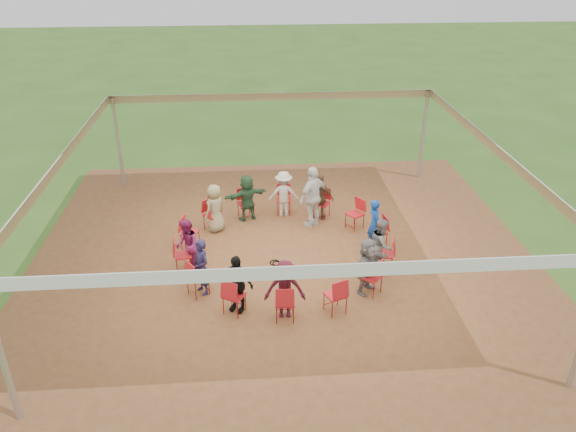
{
  "coord_description": "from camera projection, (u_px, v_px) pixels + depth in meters",
  "views": [
    {
      "loc": [
        -0.85,
        -12.48,
        7.64
      ],
      "look_at": [
        0.12,
        0.3,
        1.07
      ],
      "focal_mm": 35.0,
      "sensor_mm": 36.0,
      "label": 1
    }
  ],
  "objects": [
    {
      "name": "person_seated_3",
      "position": [
        284.0,
        194.0,
        16.47
      ],
      "size": [
        0.93,
        0.5,
        1.39
      ],
      "primitive_type": "imported",
      "rotation": [
        0.0,
        0.0,
        3.08
      ],
      "color": "#BBB5A6",
      "rests_on": "ground"
    },
    {
      "name": "person_seated_6",
      "position": [
        187.0,
        246.0,
        13.78
      ],
      "size": [
        0.49,
        0.73,
        1.39
      ],
      "primitive_type": "imported",
      "rotation": [
        0.0,
        0.0,
        -1.41
      ],
      "color": "#821E55",
      "rests_on": "ground"
    },
    {
      "name": "laptop",
      "position": [
        375.0,
        245.0,
        13.88
      ],
      "size": [
        0.35,
        0.4,
        0.23
      ],
      "rotation": [
        0.0,
        0.0,
        1.28
      ],
      "color": "#B7B7BC",
      "rests_on": "ground"
    },
    {
      "name": "chair_4",
      "position": [
        284.0,
        200.0,
        16.7
      ],
      "size": [
        0.45,
        0.47,
        0.9
      ],
      "primitive_type": null,
      "rotation": [
        0.0,
        0.0,
        3.08
      ],
      "color": "red",
      "rests_on": "ground"
    },
    {
      "name": "person_seated_5",
      "position": [
        215.0,
        208.0,
        15.63
      ],
      "size": [
        0.74,
        0.76,
        1.39
      ],
      "primitive_type": "imported",
      "rotation": [
        0.0,
        0.0,
        -2.31
      ],
      "color": "#978E62",
      "rests_on": "ground"
    },
    {
      "name": "chair_2",
      "position": [
        355.0,
        214.0,
        15.85
      ],
      "size": [
        0.6,
        0.6,
        0.9
      ],
      "primitive_type": null,
      "rotation": [
        0.0,
        0.0,
        2.18
      ],
      "color": "red",
      "rests_on": "ground"
    },
    {
      "name": "chair_13",
      "position": [
        371.0,
        277.0,
        13.0
      ],
      "size": [
        0.61,
        0.61,
        0.9
      ],
      "primitive_type": null,
      "rotation": [
        0.0,
        0.0,
        0.83
      ],
      "color": "red",
      "rests_on": "ground"
    },
    {
      "name": "person_seated_0",
      "position": [
        381.0,
        244.0,
        13.83
      ],
      "size": [
        0.57,
        0.76,
        1.39
      ],
      "primitive_type": "imported",
      "rotation": [
        0.0,
        0.0,
        1.28
      ],
      "color": "slate",
      "rests_on": "ground"
    },
    {
      "name": "person_seated_2",
      "position": [
        320.0,
        197.0,
        16.27
      ],
      "size": [
        0.92,
        0.76,
        1.39
      ],
      "primitive_type": "imported",
      "rotation": [
        0.0,
        0.0,
        2.63
      ],
      "color": "brown",
      "rests_on": "ground"
    },
    {
      "name": "person_seated_9",
      "position": [
        285.0,
        289.0,
        12.11
      ],
      "size": [
        0.93,
        0.5,
        1.39
      ],
      "primitive_type": "imported",
      "rotation": [
        0.0,
        0.0,
        -0.06
      ],
      "color": "#3C0E1A",
      "rests_on": "ground"
    },
    {
      "name": "dirt_patch",
      "position": [
        284.0,
        258.0,
        14.61
      ],
      "size": [
        13.0,
        13.0,
        0.0
      ],
      "primitive_type": "plane",
      "color": "brown",
      "rests_on": "ground"
    },
    {
      "name": "chair_6",
      "position": [
        213.0,
        215.0,
        15.81
      ],
      "size": [
        0.61,
        0.61,
        0.9
      ],
      "primitive_type": null,
      "rotation": [
        0.0,
        0.0,
        -2.31
      ],
      "color": "red",
      "rests_on": "ground"
    },
    {
      "name": "standing_person",
      "position": [
        313.0,
        197.0,
        15.79
      ],
      "size": [
        1.17,
        1.1,
        1.81
      ],
      "primitive_type": "imported",
      "rotation": [
        0.0,
        0.0,
        3.83
      ],
      "color": "silver",
      "rests_on": "ground"
    },
    {
      "name": "chair_7",
      "position": [
        190.0,
        233.0,
        14.89
      ],
      "size": [
        0.54,
        0.53,
        0.9
      ],
      "primitive_type": null,
      "rotation": [
        0.0,
        0.0,
        -1.86
      ],
      "color": "red",
      "rests_on": "ground"
    },
    {
      "name": "chair_10",
      "position": [
        234.0,
        296.0,
        12.33
      ],
      "size": [
        0.58,
        0.59,
        0.9
      ],
      "primitive_type": null,
      "rotation": [
        0.0,
        0.0,
        -0.51
      ],
      "color": "red",
      "rests_on": "ground"
    },
    {
      "name": "chair_12",
      "position": [
        335.0,
        295.0,
        12.36
      ],
      "size": [
        0.55,
        0.57,
        0.9
      ],
      "primitive_type": null,
      "rotation": [
        0.0,
        0.0,
        0.38
      ],
      "color": "red",
      "rests_on": "ground"
    },
    {
      "name": "chair_8",
      "position": [
        183.0,
        255.0,
        13.87
      ],
      "size": [
        0.5,
        0.48,
        0.9
      ],
      "primitive_type": null,
      "rotation": [
        0.0,
        0.0,
        -1.41
      ],
      "color": "red",
      "rests_on": "ground"
    },
    {
      "name": "chair_0",
      "position": [
        385.0,
        254.0,
        13.92
      ],
      "size": [
        0.54,
        0.53,
        0.9
      ],
      "primitive_type": null,
      "rotation": [
        0.0,
        0.0,
        1.28
      ],
      "color": "red",
      "rests_on": "ground"
    },
    {
      "name": "person_seated_4",
      "position": [
        247.0,
        198.0,
        16.25
      ],
      "size": [
        1.38,
        0.93,
        1.39
      ],
      "primitive_type": "imported",
      "rotation": [
        0.0,
        0.0,
        -2.76
      ],
      "color": "#2C5335",
      "rests_on": "ground"
    },
    {
      "name": "person_seated_8",
      "position": [
        236.0,
        283.0,
        12.31
      ],
      "size": [
        0.92,
        0.76,
        1.39
      ],
      "primitive_type": "imported",
      "rotation": [
        0.0,
        0.0,
        -0.51
      ],
      "color": "black",
      "rests_on": "ground"
    },
    {
      "name": "chair_3",
      "position": [
        322.0,
        203.0,
        16.48
      ],
      "size": [
        0.58,
        0.59,
        0.9
      ],
      "primitive_type": null,
      "rotation": [
        0.0,
        0.0,
        2.63
      ],
      "color": "red",
      "rests_on": "ground"
    },
    {
      "name": "cable_coil",
      "position": [
        276.0,
        263.0,
        14.36
      ],
      "size": [
        0.34,
        0.34,
        0.03
      ],
      "rotation": [
        0.0,
        0.0,
        0.29
      ],
      "color": "black",
      "rests_on": "ground"
    },
    {
      "name": "chair_11",
      "position": [
        285.0,
        302.0,
        12.12
      ],
      "size": [
        0.45,
        0.47,
        0.9
      ],
      "primitive_type": null,
      "rotation": [
        0.0,
        0.0,
        -0.06
      ],
      "color": "red",
      "rests_on": "ground"
    },
    {
      "name": "chair_1",
      "position": [
        378.0,
        232.0,
        14.94
      ],
      "size": [
        0.5,
        0.48,
        0.9
      ],
      "primitive_type": null,
      "rotation": [
        0.0,
        0.0,
        1.73
      ],
      "color": "red",
      "rests_on": "ground"
    },
    {
      "name": "person_seated_7",
      "position": [
        201.0,
        267.0,
        12.91
      ],
      "size": [
        0.56,
        0.61,
        1.39
      ],
      "primitive_type": "imported",
      "rotation": [
        0.0,
        0.0,
        -0.96
      ],
      "color": "#221C3F",
      "rests_on": "ground"
    },
    {
      "name": "tent",
      "position": [
        284.0,
        174.0,
        13.53
      ],
      "size": [
        10.33,
        10.33,
        3.0
      ],
      "color": "#B2B2B7",
      "rests_on": "ground"
    },
    {
      "name": "chair_9",
      "position": [
        198.0,
        278.0,
        12.96
      ],
      "size": [
        0.6,
        0.6,
        0.9
      ],
      "primitive_type": null,
      "rotation": [
        0.0,
        0.0,
        -0.96
      ],
      "color": "red",
      "rests_on": "ground"
    },
    {
      "name": "chair_5",
      "position": [
        246.0,
        204.0,
        16.46
      ],
      "size": [
        0.55,
        0.57,
        0.9
      ],
      "primitive_type": null,
      "rotation": [
        0.0,
        0.0,
        -2.76
      ],
      "color": "red",
      "rests_on": "ground"
    },
    {
      "name": "person_seated_10",
      "position": [
        367.0,
        266.0,
        12.95
      ],
      "size": [
        1.23,
        1.28,
        1.39
      ],
      "primitive_type": "imported",
      "rotation": [
        0.0,
        0.0,
        0.83
      ],
      "color": "slate",
      "rests_on": "ground"
    },
    {
      "name": "person_seated_1",
      "position": [
        375.0,
        224.0,
        14.8
      ],
      "size": [
        0.41,
        0.55,
        1.39
      ],
      "primitive_type": "imported",
      "rotation": [
        0.0,
        0.0,
        1.73
      ],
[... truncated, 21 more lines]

